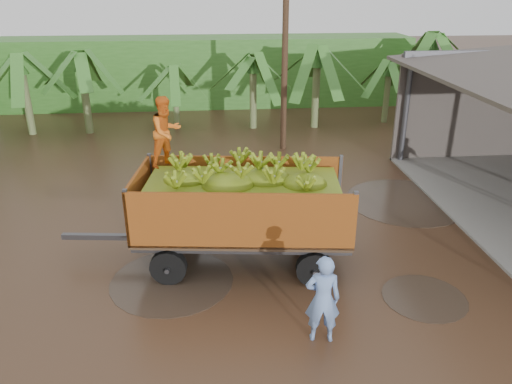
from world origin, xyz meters
The scene contains 6 objects.
ground centered at (0.00, 0.00, 0.00)m, with size 100.00×100.00×0.00m, color black.
hedge_north centered at (-2.00, 16.00, 1.80)m, with size 22.00×3.00×3.60m, color #2D661E.
banana_trailer centered at (-1.22, -1.02, 1.52)m, with size 7.06×2.99×3.99m.
man_blue centered at (0.10, -4.11, 0.92)m, with size 0.67×0.44×1.84m, color #6F90CB.
utility_pole centered at (1.05, 7.69, 4.21)m, with size 1.20×0.24×8.31m.
banana_plants centered at (-5.12, 6.47, 1.90)m, with size 24.23×20.48×4.38m.
Camera 1 is at (-1.87, -11.77, 6.44)m, focal length 35.00 mm.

